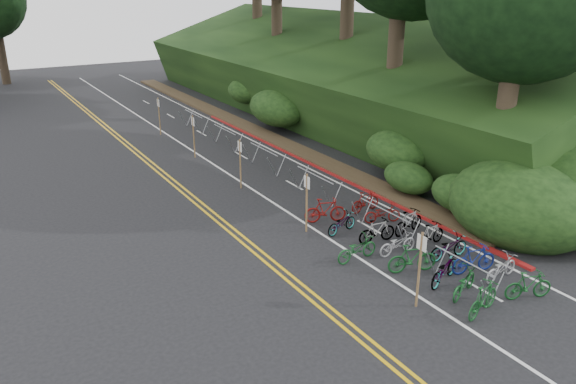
% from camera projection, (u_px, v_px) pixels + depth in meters
% --- Properties ---
extents(ground, '(120.00, 120.00, 0.00)m').
position_uv_depth(ground, '(372.00, 289.00, 18.80)').
color(ground, black).
rests_on(ground, ground).
extents(road_markings, '(7.47, 80.00, 0.01)m').
position_uv_depth(road_markings, '(250.00, 193.00, 27.19)').
color(road_markings, gold).
rests_on(road_markings, ground).
extents(red_curb, '(0.25, 28.00, 0.10)m').
position_uv_depth(red_curb, '(315.00, 165.00, 31.15)').
color(red_curb, maroon).
rests_on(red_curb, ground).
extents(embankment, '(14.30, 48.14, 9.11)m').
position_uv_depth(embankment, '(346.00, 88.00, 39.39)').
color(embankment, black).
rests_on(embankment, ground).
extents(bike_rack_front, '(1.10, 2.56, 1.07)m').
position_uv_depth(bike_rack_front, '(463.00, 268.00, 18.53)').
color(bike_rack_front, gray).
rests_on(bike_rack_front, ground).
extents(bike_racks_rest, '(1.14, 23.00, 1.17)m').
position_uv_depth(bike_racks_rest, '(264.00, 154.00, 30.36)').
color(bike_racks_rest, gray).
rests_on(bike_racks_rest, ground).
extents(signpost_near, '(0.08, 0.40, 2.57)m').
position_uv_depth(signpost_near, '(420.00, 265.00, 17.28)').
color(signpost_near, brown).
rests_on(signpost_near, ground).
extents(signposts_rest, '(0.08, 18.40, 2.50)m').
position_uv_depth(signposts_rest, '(215.00, 146.00, 29.80)').
color(signposts_rest, brown).
rests_on(signposts_rest, ground).
extents(bike_front, '(0.72, 1.82, 0.94)m').
position_uv_depth(bike_front, '(357.00, 249.00, 20.56)').
color(bike_front, '#144C1E').
rests_on(bike_front, ground).
extents(bike_valet, '(3.36, 10.24, 1.09)m').
position_uv_depth(bike_valet, '(420.00, 245.00, 20.77)').
color(bike_valet, '#144C1E').
rests_on(bike_valet, ground).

